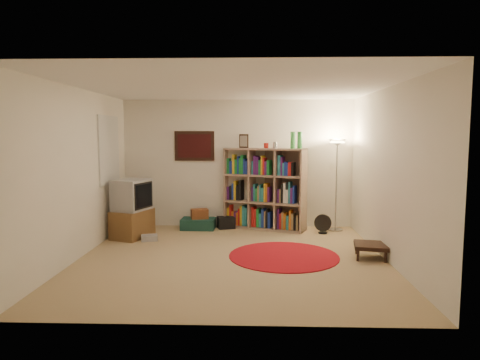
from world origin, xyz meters
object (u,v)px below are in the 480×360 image
(tv_stand, at_px, (132,210))
(suitcase, at_px, (198,224))
(side_table, at_px, (371,246))
(floor_lamp, at_px, (337,155))
(bookshelf, at_px, (264,190))
(floor_fan, at_px, (323,224))

(tv_stand, bearing_deg, suitcase, 53.92)
(tv_stand, bearing_deg, side_table, 3.25)
(suitcase, bearing_deg, tv_stand, -144.07)
(floor_lamp, distance_m, suitcase, 2.95)
(floor_lamp, xyz_separation_m, suitcase, (-2.63, 0.04, -1.34))
(bookshelf, relative_size, side_table, 3.38)
(bookshelf, relative_size, suitcase, 2.86)
(tv_stand, height_order, suitcase, tv_stand)
(bookshelf, bearing_deg, floor_fan, -0.27)
(tv_stand, xyz_separation_m, suitcase, (1.07, 0.72, -0.40))
(bookshelf, height_order, side_table, bookshelf)
(floor_lamp, distance_m, tv_stand, 3.89)
(side_table, bearing_deg, tv_stand, 163.29)
(floor_fan, bearing_deg, bookshelf, 172.68)
(floor_fan, distance_m, suitcase, 2.37)
(tv_stand, relative_size, suitcase, 1.58)
(floor_fan, relative_size, suitcase, 0.55)
(floor_fan, height_order, side_table, floor_fan)
(side_table, bearing_deg, floor_fan, 106.14)
(suitcase, bearing_deg, bookshelf, 6.63)
(floor_lamp, xyz_separation_m, tv_stand, (-3.71, -0.68, -0.94))
(bookshelf, xyz_separation_m, side_table, (1.54, -1.99, -0.57))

